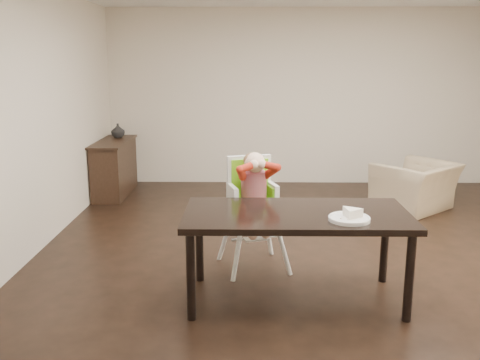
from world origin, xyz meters
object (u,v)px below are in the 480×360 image
object	(u,v)px
dining_table	(296,222)
sideboard	(114,168)
armchair	(416,178)
high_chair	(253,187)

from	to	relation	value
dining_table	sideboard	size ratio (longest dim) A/B	1.43
armchair	sideboard	bearing A→B (deg)	-51.26
dining_table	armchair	size ratio (longest dim) A/B	1.88
high_chair	armchair	distance (m)	2.95
dining_table	armchair	world-z (taller)	armchair
dining_table	high_chair	xyz separation A→B (m)	(-0.34, 0.71, 0.12)
high_chair	sideboard	xyz separation A→B (m)	(-1.98, 2.74, -0.39)
dining_table	armchair	xyz separation A→B (m)	(1.81, 2.71, -0.25)
armchair	dining_table	bearing A→B (deg)	15.30
dining_table	armchair	bearing A→B (deg)	56.26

